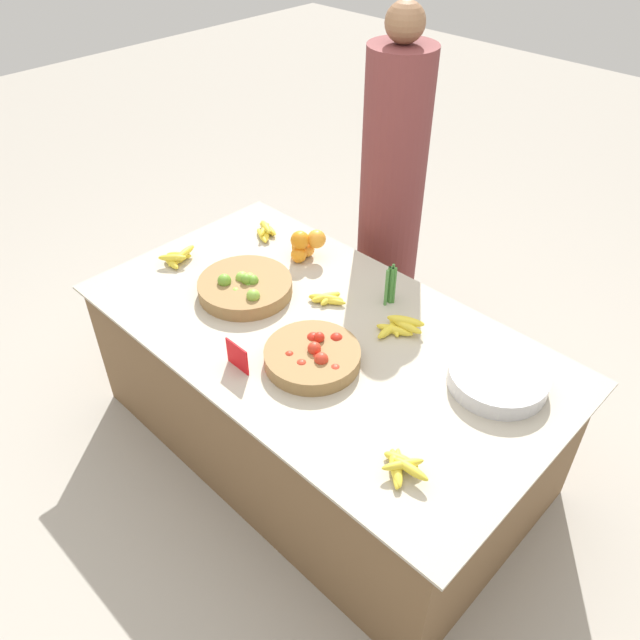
# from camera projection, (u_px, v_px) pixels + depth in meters

# --- Properties ---
(ground_plane) EXTENTS (12.00, 12.00, 0.00)m
(ground_plane) POSITION_uv_depth(u_px,v_px,m) (320.00, 441.00, 2.80)
(ground_plane) COLOR #ADA599
(market_table) EXTENTS (1.89, 1.04, 0.65)m
(market_table) POSITION_uv_depth(u_px,v_px,m) (320.00, 390.00, 2.59)
(market_table) COLOR brown
(market_table) RESTS_ON ground_plane
(lime_bowl) EXTENTS (0.39, 0.39, 0.10)m
(lime_bowl) POSITION_uv_depth(u_px,v_px,m) (245.00, 286.00, 2.55)
(lime_bowl) COLOR olive
(lime_bowl) RESTS_ON market_table
(tomato_basket) EXTENTS (0.35, 0.35, 0.09)m
(tomato_basket) POSITION_uv_depth(u_px,v_px,m) (313.00, 356.00, 2.23)
(tomato_basket) COLOR olive
(tomato_basket) RESTS_ON market_table
(orange_pile) EXTENTS (0.15, 0.15, 0.14)m
(orange_pile) POSITION_uv_depth(u_px,v_px,m) (304.00, 246.00, 2.74)
(orange_pile) COLOR orange
(orange_pile) RESTS_ON market_table
(metal_bowl) EXTENTS (0.34, 0.34, 0.06)m
(metal_bowl) POSITION_uv_depth(u_px,v_px,m) (498.00, 378.00, 2.14)
(metal_bowl) COLOR silver
(metal_bowl) RESTS_ON market_table
(price_sign) EXTENTS (0.11, 0.01, 0.11)m
(price_sign) POSITION_uv_depth(u_px,v_px,m) (237.00, 356.00, 2.19)
(price_sign) COLOR red
(price_sign) RESTS_ON market_table
(veg_bundle) EXTENTS (0.03, 0.06, 0.17)m
(veg_bundle) POSITION_uv_depth(u_px,v_px,m) (390.00, 285.00, 2.47)
(veg_bundle) COLOR #428438
(veg_bundle) RESTS_ON market_table
(banana_bunch_back_center) EXTENTS (0.17, 0.14, 0.05)m
(banana_bunch_back_center) POSITION_uv_depth(u_px,v_px,m) (401.00, 466.00, 1.86)
(banana_bunch_back_center) COLOR yellow
(banana_bunch_back_center) RESTS_ON market_table
(banana_bunch_front_center) EXTENTS (0.15, 0.13, 0.06)m
(banana_bunch_front_center) POSITION_uv_depth(u_px,v_px,m) (265.00, 231.00, 2.92)
(banana_bunch_front_center) COLOR yellow
(banana_bunch_front_center) RESTS_ON market_table
(banana_bunch_middle_right) EXTENTS (0.17, 0.17, 0.06)m
(banana_bunch_middle_right) POSITION_uv_depth(u_px,v_px,m) (398.00, 327.00, 2.36)
(banana_bunch_middle_right) COLOR yellow
(banana_bunch_middle_right) RESTS_ON market_table
(banana_bunch_front_right) EXTENTS (0.14, 0.18, 0.05)m
(banana_bunch_front_right) POSITION_uv_depth(u_px,v_px,m) (177.00, 258.00, 2.74)
(banana_bunch_front_right) COLOR yellow
(banana_bunch_front_right) RESTS_ON market_table
(banana_bunch_middle_left) EXTENTS (0.15, 0.13, 0.03)m
(banana_bunch_middle_left) POSITION_uv_depth(u_px,v_px,m) (327.00, 298.00, 2.52)
(banana_bunch_middle_left) COLOR yellow
(banana_bunch_middle_left) RESTS_ON market_table
(vendor_person) EXTENTS (0.30, 0.30, 1.64)m
(vendor_person) POSITION_uv_depth(u_px,v_px,m) (391.00, 202.00, 2.94)
(vendor_person) COLOR brown
(vendor_person) RESTS_ON ground_plane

